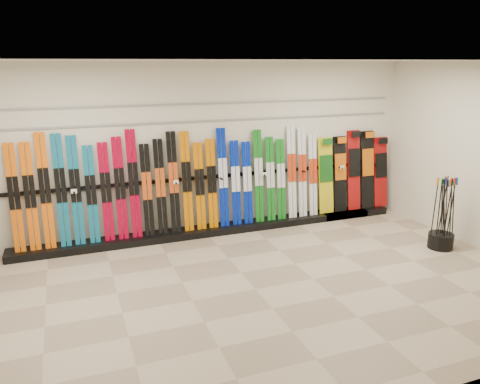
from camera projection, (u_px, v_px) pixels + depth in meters
name	position (u px, v px, depth m)	size (l,w,h in m)	color
floor	(255.00, 289.00, 6.36)	(8.00, 8.00, 0.00)	gray
back_wall	(202.00, 150.00, 8.21)	(8.00, 8.00, 0.00)	beige
ceiling	(258.00, 61.00, 5.56)	(8.00, 8.00, 0.00)	silver
ski_rack_base	(219.00, 229.00, 8.48)	(8.00, 0.40, 0.12)	black
skis	(178.00, 184.00, 8.04)	(5.37, 0.24, 1.83)	orange
snowboards	(354.00, 172.00, 9.31)	(1.59, 0.24, 1.57)	gold
pole_bin	(441.00, 241.00, 7.75)	(0.41, 0.41, 0.25)	black
ski_poles	(444.00, 213.00, 7.61)	(0.37, 0.28, 1.18)	black
slatwall_rail_0	(201.00, 121.00, 8.06)	(7.60, 0.02, 0.03)	gray
slatwall_rail_1	(201.00, 104.00, 7.98)	(7.60, 0.02, 0.03)	gray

